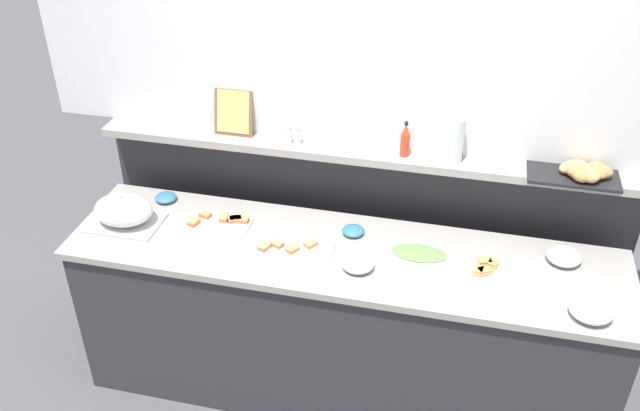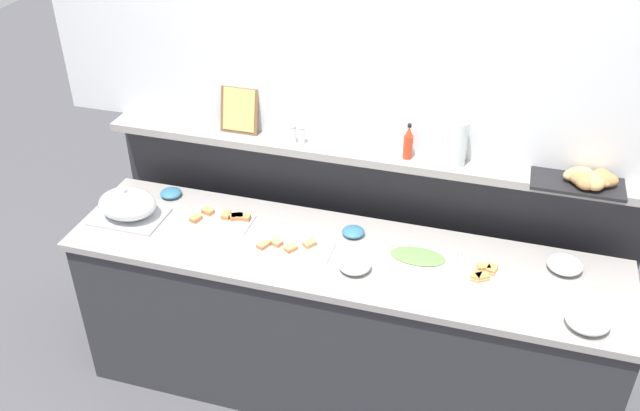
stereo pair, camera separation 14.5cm
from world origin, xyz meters
name	(u,v)px [view 1 (the left image)]	position (x,y,z in m)	size (l,w,h in m)	color
ground_plane	(361,311)	(0.00, 0.60, 0.00)	(12.00, 12.00, 0.00)	#4C4C51
buffet_counter	(342,324)	(0.00, 0.00, 0.44)	(2.56, 0.63, 0.88)	#2D2D33
back_ledge_unit	(361,237)	(0.00, 0.49, 0.62)	(2.66, 0.22, 1.18)	#2D2D33
sandwich_platter_rear	(292,247)	(-0.23, -0.03, 0.89)	(0.36, 0.16, 0.04)	white
sandwich_platter_front	(500,272)	(0.69, 0.00, 0.89)	(0.35, 0.16, 0.04)	white
sandwich_platter_side	(220,222)	(-0.62, 0.08, 0.89)	(0.30, 0.17, 0.04)	white
cold_cuts_platter	(419,254)	(0.34, 0.05, 0.89)	(0.33, 0.19, 0.02)	white
serving_cloche	(124,211)	(-1.07, -0.02, 0.96)	(0.34, 0.24, 0.17)	#B7BABF
glass_bowl_large	(358,264)	(0.09, -0.11, 0.91)	(0.14, 0.14, 0.06)	silver
glass_bowl_medium	(591,310)	(1.05, -0.19, 0.91)	(0.18, 0.18, 0.07)	silver
glass_bowl_small	(564,257)	(0.97, 0.15, 0.91)	(0.15, 0.15, 0.06)	silver
condiment_bowl_dark	(353,231)	(0.02, 0.15, 0.90)	(0.10, 0.10, 0.04)	teal
condiment_bowl_cream	(166,198)	(-0.96, 0.22, 0.90)	(0.11, 0.11, 0.04)	teal
hot_sauce_bottle	(405,141)	(0.20, 0.41, 1.26)	(0.04, 0.04, 0.18)	red
salt_shaker	(289,135)	(-0.36, 0.41, 1.23)	(0.03, 0.03, 0.09)	white
pepper_shaker	(297,136)	(-0.32, 0.41, 1.23)	(0.03, 0.03, 0.09)	white
bread_basket	(583,171)	(1.00, 0.38, 1.22)	(0.40, 0.26, 0.08)	black
framed_picture	(234,112)	(-0.65, 0.45, 1.30)	(0.19, 0.07, 0.24)	brown
water_carafe	(454,140)	(0.43, 0.41, 1.30)	(0.09, 0.09, 0.22)	silver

